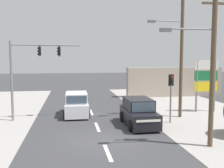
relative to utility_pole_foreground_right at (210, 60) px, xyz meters
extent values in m
plane|color=#3A3A3D|center=(-5.37, 1.98, -4.64)|extent=(140.00, 140.00, 0.00)
cube|color=silver|center=(-5.37, -0.02, -4.64)|extent=(0.20, 2.40, 0.01)
cube|color=silver|center=(-5.37, 4.98, -4.64)|extent=(0.20, 2.40, 0.01)
cube|color=silver|center=(-5.37, 9.98, -4.64)|extent=(0.20, 2.40, 0.01)
cylinder|color=brown|center=(0.15, 0.00, -0.35)|extent=(0.26, 0.26, 8.58)
cube|color=brown|center=(0.15, 0.00, 2.84)|extent=(1.40, 0.12, 0.10)
cylinder|color=slate|center=(-1.15, 0.02, 1.54)|extent=(2.60, 0.14, 0.09)
cube|color=#595B60|center=(-2.45, 0.05, 1.47)|extent=(0.57, 0.29, 0.18)
cylinder|color=brown|center=(1.51, 6.94, 0.58)|extent=(0.26, 0.26, 10.46)
cylinder|color=slate|center=(0.22, 6.79, 2.88)|extent=(2.59, 0.39, 0.09)
cube|color=#595B60|center=(-1.07, 6.64, 2.81)|extent=(0.59, 0.34, 0.18)
cylinder|color=slate|center=(-11.48, 7.80, -1.64)|extent=(0.18, 0.18, 6.00)
cylinder|color=slate|center=(-8.90, 8.09, 1.06)|extent=(5.18, 0.70, 0.11)
cube|color=black|center=(-9.41, 8.03, 0.61)|extent=(0.23, 0.28, 0.68)
cube|color=black|center=(-9.41, 8.03, 0.61)|extent=(0.09, 0.44, 0.84)
sphere|color=red|center=(-9.53, 8.02, 0.83)|extent=(0.13, 0.13, 0.13)
sphere|color=black|center=(-9.53, 8.02, 0.61)|extent=(0.13, 0.13, 0.13)
sphere|color=black|center=(-9.53, 8.02, 0.39)|extent=(0.13, 0.13, 0.13)
cube|color=black|center=(-7.97, 8.20, 0.61)|extent=(0.23, 0.28, 0.68)
cube|color=black|center=(-7.97, 8.20, 0.61)|extent=(0.09, 0.44, 0.84)
sphere|color=red|center=(-8.09, 8.18, 0.83)|extent=(0.13, 0.13, 0.13)
sphere|color=black|center=(-8.09, 8.18, 0.61)|extent=(0.13, 0.13, 0.13)
sphere|color=black|center=(-8.09, 8.18, 0.39)|extent=(0.13, 0.13, 0.13)
cylinder|color=slate|center=(0.03, 5.28, -3.24)|extent=(0.12, 0.12, 2.80)
cube|color=black|center=(0.03, 5.28, -1.50)|extent=(0.30, 0.26, 0.68)
cube|color=black|center=(0.03, 5.28, -1.50)|extent=(0.44, 0.15, 0.84)
sphere|color=red|center=(0.05, 5.16, -1.28)|extent=(0.13, 0.13, 0.13)
sphere|color=black|center=(0.05, 5.16, -1.50)|extent=(0.13, 0.13, 0.13)
sphere|color=black|center=(0.05, 5.16, -1.72)|extent=(0.13, 0.13, 0.13)
cylinder|color=slate|center=(3.70, 8.57, -2.34)|extent=(0.16, 0.16, 4.60)
cylinder|color=slate|center=(5.40, 8.57, -2.34)|extent=(0.16, 0.16, 4.60)
cube|color=silver|center=(4.55, 8.57, -0.49)|extent=(2.10, 0.14, 0.84)
cube|color=#196B38|center=(4.55, 8.57, -1.44)|extent=(2.10, 0.14, 0.84)
cube|color=yellow|center=(4.55, 8.57, -2.39)|extent=(2.10, 0.14, 0.84)
cube|color=#A39384|center=(5.63, 17.98, -2.84)|extent=(12.00, 1.00, 3.60)
cube|color=silver|center=(-6.67, 9.12, -4.01)|extent=(1.91, 4.53, 1.00)
cube|color=silver|center=(-6.67, 8.92, -3.13)|extent=(1.76, 2.73, 0.76)
cube|color=#384756|center=(-6.65, 10.29, -3.13)|extent=(1.58, 0.08, 0.65)
cube|color=#384756|center=(-6.69, 7.55, -3.13)|extent=(1.55, 0.08, 0.61)
cube|color=white|center=(-6.63, 11.39, -3.78)|extent=(1.56, 0.06, 0.14)
cylinder|color=black|center=(-7.57, 10.53, -4.28)|extent=(0.23, 0.72, 0.72)
cylinder|color=black|center=(-5.73, 10.50, -4.28)|extent=(0.23, 0.72, 0.72)
cylinder|color=black|center=(-7.61, 7.74, -4.28)|extent=(0.23, 0.72, 0.72)
cylinder|color=black|center=(-5.77, 7.71, -4.28)|extent=(0.23, 0.72, 0.72)
cube|color=black|center=(-2.44, 4.95, -4.01)|extent=(1.85, 4.51, 1.00)
cube|color=black|center=(-2.44, 5.15, -3.13)|extent=(1.73, 2.70, 0.76)
cube|color=#384756|center=(-2.44, 3.78, -3.13)|extent=(1.58, 0.06, 0.65)
cube|color=#384756|center=(-2.45, 6.52, -3.13)|extent=(1.55, 0.06, 0.61)
cube|color=white|center=(-2.44, 2.68, -3.78)|extent=(1.56, 0.04, 0.14)
cylinder|color=black|center=(-1.52, 3.55, -4.28)|extent=(0.22, 0.72, 0.72)
cylinder|color=black|center=(-3.36, 3.55, -4.28)|extent=(0.22, 0.72, 0.72)
cylinder|color=black|center=(-1.53, 6.34, -4.28)|extent=(0.22, 0.72, 0.72)
cylinder|color=black|center=(-3.37, 6.34, -4.28)|extent=(0.22, 0.72, 0.72)
camera|label=1|loc=(-7.20, -12.58, 0.06)|focal=42.00mm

